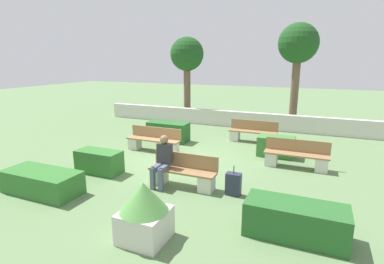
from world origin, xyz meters
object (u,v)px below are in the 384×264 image
planter_corner_left (144,210)px  suitcase (233,184)px  bench_left_side (154,142)px  tree_leftmost (187,57)px  bench_front (183,174)px  bench_back (296,157)px  bench_right_side (253,134)px  person_seated_man (163,158)px  tree_center_left (298,46)px

planter_corner_left → suitcase: planter_corner_left is taller
bench_left_side → tree_leftmost: tree_leftmost is taller
bench_front → suitcase: (1.38, 0.03, -0.05)m
bench_left_side → bench_back: size_ratio=1.06×
bench_right_side → person_seated_man: size_ratio=1.43×
person_seated_man → suitcase: person_seated_man is taller
bench_left_side → tree_center_left: (4.30, 6.76, 3.61)m
bench_front → bench_left_side: bearing=133.3°
bench_back → bench_right_side: bearing=137.7°
person_seated_man → planter_corner_left: size_ratio=1.20×
planter_corner_left → suitcase: (1.00, 2.53, -0.31)m
bench_back → suitcase: size_ratio=2.53×
suitcase → tree_center_left: bearing=86.4°
bench_left_side → suitcase: bearing=-27.2°
bench_left_side → person_seated_man: size_ratio=1.51×
bench_front → person_seated_man: (-0.53, -0.14, 0.43)m
tree_leftmost → planter_corner_left: bearing=-69.7°
tree_leftmost → person_seated_man: bearing=-69.9°
bench_back → person_seated_man: size_ratio=1.42×
suitcase → bench_left_side: bearing=146.6°
bench_back → planter_corner_left: (-2.28, -5.20, 0.25)m
bench_left_side → tree_center_left: tree_center_left is taller
bench_front → planter_corner_left: 2.54m
suitcase → tree_leftmost: 10.55m
planter_corner_left → person_seated_man: bearing=110.9°
bench_left_side → bench_back: bearing=8.5°
bench_back → person_seated_man: (-3.19, -2.83, 0.42)m
planter_corner_left → tree_center_left: size_ratio=0.23×
bench_back → tree_leftmost: tree_leftmost is taller
bench_front → planter_corner_left: bearing=-81.4°
bench_left_side → tree_leftmost: (-1.41, 6.19, 3.14)m
bench_right_side → tree_leftmost: tree_leftmost is taller
bench_back → suitcase: bearing=-105.0°
planter_corner_left → tree_center_left: (1.58, 11.75, 3.36)m
bench_front → person_seated_man: 0.69m
bench_left_side → bench_right_side: (3.12, 2.71, -0.00)m
bench_right_side → planter_corner_left: 7.71m
person_seated_man → bench_front: bearing=14.6°
bench_right_side → tree_center_left: (1.19, 4.05, 3.61)m
person_seated_man → planter_corner_left: (0.90, -2.36, -0.17)m
bench_left_side → tree_center_left: size_ratio=0.41×
bench_front → tree_leftmost: tree_leftmost is taller
bench_left_side → tree_leftmost: 7.08m
bench_left_side → person_seated_man: (1.82, -2.62, 0.42)m
tree_leftmost → tree_center_left: bearing=5.8°
bench_back → tree_leftmost: size_ratio=0.43×
person_seated_man → bench_right_side: bearing=76.3°
bench_back → tree_leftmost: bearing=147.6°
bench_left_side → person_seated_man: person_seated_man is taller
bench_right_side → bench_back: bearing=-42.6°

